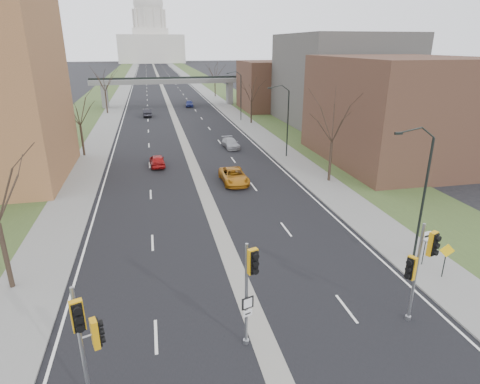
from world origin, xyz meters
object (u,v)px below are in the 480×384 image
object	(u,v)px
signal_pole_median	(250,279)
car_left_near	(157,160)
car_left_far	(147,113)
speed_limit_sign	(426,242)
car_right_mid	(231,143)
signal_pole_left	(86,333)
car_right_near	(234,176)
signal_pole_right	(420,262)
warning_sign	(446,256)
car_right_far	(189,103)

from	to	relation	value
signal_pole_median	car_left_near	world-z (taller)	signal_pole_median
car_left_far	speed_limit_sign	bearing A→B (deg)	104.07
car_left_near	car_left_far	bearing A→B (deg)	-91.00
speed_limit_sign	car_left_near	distance (m)	30.74
car_right_mid	speed_limit_sign	bearing A→B (deg)	-83.27
signal_pole_left	signal_pole_median	bearing A→B (deg)	-1.94
speed_limit_sign	car_right_near	world-z (taller)	speed_limit_sign
signal_pole_left	signal_pole_right	bearing A→B (deg)	-11.22
signal_pole_median	car_right_near	world-z (taller)	signal_pole_median
car_left_near	speed_limit_sign	bearing A→B (deg)	118.40
car_left_far	car_right_mid	xyz separation A→B (m)	(10.95, -28.54, -0.10)
car_right_mid	signal_pole_left	bearing A→B (deg)	-111.61
car_right_near	warning_sign	bearing A→B (deg)	-67.48
speed_limit_sign	car_left_near	size ratio (longest dim) A/B	0.57
warning_sign	car_left_far	bearing A→B (deg)	122.58
signal_pole_left	signal_pole_right	world-z (taller)	same
signal_pole_median	signal_pole_right	world-z (taller)	signal_pole_right
car_right_near	car_right_far	bearing A→B (deg)	88.36
speed_limit_sign	car_right_far	bearing A→B (deg)	90.49
signal_pole_left	warning_sign	bearing A→B (deg)	-3.51
car_right_near	speed_limit_sign	bearing A→B (deg)	-66.42
signal_pole_left	speed_limit_sign	xyz separation A→B (m)	(19.03, 6.61, -1.83)
signal_pole_left	car_left_far	bearing A→B (deg)	69.87
warning_sign	car_left_near	bearing A→B (deg)	137.44
warning_sign	car_left_near	xyz separation A→B (m)	(-16.05, 27.90, -0.87)
speed_limit_sign	car_left_far	size ratio (longest dim) A/B	0.51
warning_sign	signal_pole_left	bearing A→B (deg)	-147.76
signal_pole_median	car_right_far	bearing A→B (deg)	69.10
signal_pole_left	signal_pole_median	world-z (taller)	signal_pole_left
signal_pole_left	car_left_far	distance (m)	68.38
signal_pole_median	car_right_near	size ratio (longest dim) A/B	1.00
warning_sign	car_left_near	world-z (taller)	warning_sign
warning_sign	car_right_mid	world-z (taller)	warning_sign
car_right_mid	car_left_near	bearing A→B (deg)	-149.06
signal_pole_median	warning_sign	distance (m)	13.27
signal_pole_median	speed_limit_sign	distance (m)	13.47
car_right_mid	signal_pole_right	bearing A→B (deg)	-90.67
car_left_near	car_right_near	bearing A→B (deg)	131.36
signal_pole_median	car_left_near	size ratio (longest dim) A/B	1.29
car_left_near	car_right_near	distance (m)	10.73
car_right_mid	car_right_near	bearing A→B (deg)	-103.20
signal_pole_median	car_right_near	bearing A→B (deg)	62.86
car_left_near	warning_sign	bearing A→B (deg)	117.37
signal_pole_left	warning_sign	distance (m)	20.03
car_right_mid	car_right_far	bearing A→B (deg)	89.05
signal_pole_median	car_right_far	world-z (taller)	signal_pole_median
car_right_far	signal_pole_right	bearing A→B (deg)	-82.62
speed_limit_sign	car_right_far	world-z (taller)	speed_limit_sign
car_left_near	car_right_mid	size ratio (longest dim) A/B	0.92
car_left_far	car_right_far	world-z (taller)	car_left_far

